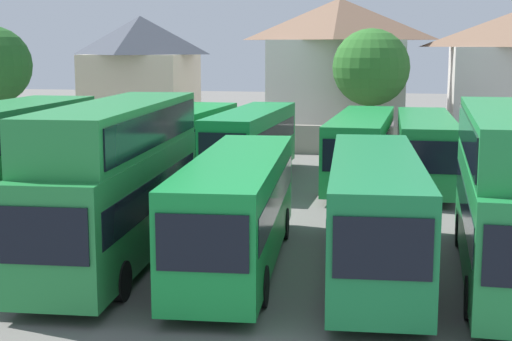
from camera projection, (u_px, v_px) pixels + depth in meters
name	position (u px, v px, depth m)	size (l,w,h in m)	color
ground	(307.00, 173.00, 40.98)	(140.00, 140.00, 0.00)	slate
depot_boundary_wall	(321.00, 140.00, 48.00)	(56.00, 0.50, 1.80)	gray
bus_1	(1.00, 172.00, 24.79)	(2.65, 10.44, 4.85)	#1F7E36
bus_2	(118.00, 174.00, 23.88)	(3.18, 11.72, 5.01)	#23833D
bus_3	(237.00, 205.00, 23.45)	(3.26, 11.72, 3.41)	#138A38
bus_4	(375.00, 208.00, 22.71)	(3.22, 11.72, 3.53)	#177A3E
bus_5	(509.00, 185.00, 22.11)	(2.90, 11.80, 4.94)	#20853F
bus_6	(184.00, 140.00, 38.88)	(3.18, 11.29, 3.52)	#128E35
bus_7	(252.00, 141.00, 38.46)	(2.82, 11.48, 3.55)	#15883D
bus_8	(361.00, 145.00, 37.38)	(2.96, 11.85, 3.40)	#1C8A3D
bus_9	(425.00, 147.00, 36.97)	(2.73, 11.49, 3.37)	#1F833D
house_terrace_left	(141.00, 74.00, 58.54)	(7.72, 8.17, 8.92)	beige
house_terrace_centre	(339.00, 68.00, 55.52)	(10.05, 7.55, 10.07)	silver
tree_behind_wall	(371.00, 68.00, 49.20)	(4.96, 4.96, 7.82)	brown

